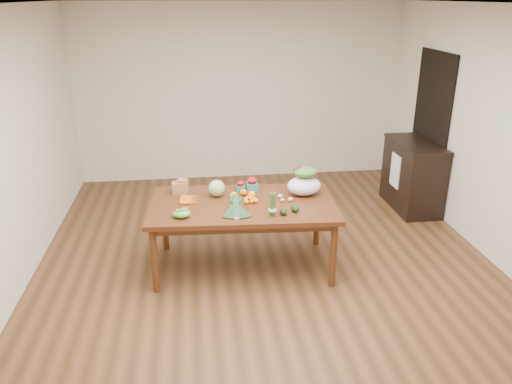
{
  "coord_description": "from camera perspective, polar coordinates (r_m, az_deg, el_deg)",
  "views": [
    {
      "loc": [
        -0.73,
        -4.7,
        2.77
      ],
      "look_at": [
        -0.13,
        0.0,
        0.89
      ],
      "focal_mm": 35.0,
      "sensor_mm": 36.0,
      "label": 1
    }
  ],
  "objects": [
    {
      "name": "avocado_a",
      "position": [
        4.92,
        3.13,
        -2.25
      ],
      "size": [
        0.09,
        0.12,
        0.07
      ],
      "primitive_type": "ellipsoid",
      "rotation": [
        0.0,
        0.0,
        0.3
      ],
      "color": "black",
      "rests_on": "dining_table"
    },
    {
      "name": "ceiling",
      "position": [
        4.76,
        1.61,
        20.73
      ],
      "size": [
        5.0,
        6.0,
        0.02
      ],
      "primitive_type": "cube",
      "color": "white",
      "rests_on": "room_walls"
    },
    {
      "name": "mandarin_cluster",
      "position": [
        5.21,
        -0.6,
        -0.75
      ],
      "size": [
        0.19,
        0.19,
        0.08
      ],
      "primitive_type": null,
      "rotation": [
        0.0,
        0.0,
        -0.06
      ],
      "color": "#F1A40E",
      "rests_on": "dining_table"
    },
    {
      "name": "dish_towel",
      "position": [
        7.03,
        15.62,
        2.36
      ],
      "size": [
        0.02,
        0.28,
        0.45
      ],
      "primitive_type": "cube",
      "color": "white",
      "rests_on": "cabinet"
    },
    {
      "name": "room_walls",
      "position": [
        4.97,
        1.45,
        4.96
      ],
      "size": [
        5.02,
        6.02,
        2.7
      ],
      "color": "silver",
      "rests_on": "floor"
    },
    {
      "name": "potato_e",
      "position": [
        5.24,
        3.96,
        -0.85
      ],
      "size": [
        0.06,
        0.05,
        0.05
      ],
      "primitive_type": "ellipsoid",
      "color": "tan",
      "rests_on": "dining_table"
    },
    {
      "name": "strawberry_basket_a",
      "position": [
        5.53,
        -1.78,
        0.62
      ],
      "size": [
        0.1,
        0.1,
        0.09
      ],
      "primitive_type": null,
      "rotation": [
        0.0,
        0.0,
        -0.06
      ],
      "color": "#BB0C0F",
      "rests_on": "dining_table"
    },
    {
      "name": "cabinet",
      "position": [
        7.16,
        17.47,
        1.83
      ],
      "size": [
        0.52,
        1.02,
        0.94
      ],
      "primitive_type": "cube",
      "color": "black",
      "rests_on": "floor"
    },
    {
      "name": "cabbage",
      "position": [
        5.36,
        -4.52,
        0.43
      ],
      "size": [
        0.18,
        0.18,
        0.18
      ],
      "primitive_type": "sphere",
      "color": "#A8DB7E",
      "rests_on": "dining_table"
    },
    {
      "name": "potato_d",
      "position": [
        5.34,
        2.85,
        -0.46
      ],
      "size": [
        0.04,
        0.04,
        0.04
      ],
      "primitive_type": "ellipsoid",
      "color": "tan",
      "rests_on": "dining_table"
    },
    {
      "name": "potato_c",
      "position": [
        5.32,
        2.8,
        -0.49
      ],
      "size": [
        0.06,
        0.05,
        0.05
      ],
      "primitive_type": "ellipsoid",
      "color": "tan",
      "rests_on": "dining_table"
    },
    {
      "name": "doorway_dark",
      "position": [
        7.28,
        19.23,
        6.72
      ],
      "size": [
        0.02,
        1.0,
        2.1
      ],
      "primitive_type": "cube",
      "color": "black",
      "rests_on": "floor"
    },
    {
      "name": "avocado_b",
      "position": [
        5.0,
        4.46,
        -1.85
      ],
      "size": [
        0.11,
        0.13,
        0.08
      ],
      "primitive_type": "ellipsoid",
      "rotation": [
        0.0,
        0.0,
        0.3
      ],
      "color": "black",
      "rests_on": "dining_table"
    },
    {
      "name": "snap_pea_bag",
      "position": [
        4.91,
        -8.5,
        -2.48
      ],
      "size": [
        0.18,
        0.13,
        0.08
      ],
      "primitive_type": "ellipsoid",
      "color": "#5AA538",
      "rests_on": "dining_table"
    },
    {
      "name": "potato_b",
      "position": [
        5.23,
        3.04,
        -0.93
      ],
      "size": [
        0.05,
        0.04,
        0.04
      ],
      "primitive_type": "ellipsoid",
      "color": "tan",
      "rests_on": "dining_table"
    },
    {
      "name": "asparagus_bundle",
      "position": [
        4.86,
        1.89,
        -1.38
      ],
      "size": [
        0.09,
        0.12,
        0.26
      ],
      "primitive_type": null,
      "rotation": [
        0.15,
        0.0,
        -0.06
      ],
      "color": "#467D39",
      "rests_on": "dining_table"
    },
    {
      "name": "strawberry_basket_b",
      "position": [
        5.54,
        -0.44,
        0.82
      ],
      "size": [
        0.13,
        0.13,
        0.11
      ],
      "primitive_type": null,
      "rotation": [
        0.0,
        0.0,
        -0.06
      ],
      "color": "#B10B1C",
      "rests_on": "dining_table"
    },
    {
      "name": "paper_bag",
      "position": [
        5.5,
        -8.75,
        0.6
      ],
      "size": [
        0.22,
        0.19,
        0.15
      ],
      "primitive_type": null,
      "rotation": [
        0.0,
        0.0,
        -0.06
      ],
      "color": "#9D6346",
      "rests_on": "dining_table"
    },
    {
      "name": "salad_bag",
      "position": [
        5.39,
        5.53,
        1.11
      ],
      "size": [
        0.39,
        0.3,
        0.29
      ],
      "primitive_type": null,
      "rotation": [
        0.0,
        0.0,
        -0.06
      ],
      "color": "white",
      "rests_on": "dining_table"
    },
    {
      "name": "dining_table",
      "position": [
        5.37,
        -1.5,
        -4.93
      ],
      "size": [
        2.0,
        1.19,
        0.75
      ],
      "primitive_type": "cube",
      "rotation": [
        0.0,
        0.0,
        -0.06
      ],
      "color": "#44200F",
      "rests_on": "floor"
    },
    {
      "name": "kale_bunch",
      "position": [
        4.89,
        -2.27,
        -1.82
      ],
      "size": [
        0.34,
        0.42,
        0.16
      ],
      "primitive_type": null,
      "rotation": [
        0.0,
        0.0,
        -0.06
      ],
      "color": "#15301D",
      "rests_on": "dining_table"
    },
    {
      "name": "orange_a",
      "position": [
        5.27,
        -2.53,
        -0.46
      ],
      "size": [
        0.09,
        0.09,
        0.09
      ],
      "primitive_type": "sphere",
      "color": "orange",
      "rests_on": "dining_table"
    },
    {
      "name": "orange_b",
      "position": [
        5.38,
        -1.44,
        -0.03
      ],
      "size": [
        0.08,
        0.08,
        0.08
      ],
      "primitive_type": "sphere",
      "color": "orange",
      "rests_on": "dining_table"
    },
    {
      "name": "carrots",
      "position": [
        5.3,
        -7.44,
        -0.84
      ],
      "size": [
        0.24,
        0.26,
        0.03
      ],
      "primitive_type": null,
      "rotation": [
        0.0,
        0.0,
        -0.06
      ],
      "color": "orange",
      "rests_on": "dining_table"
    },
    {
      "name": "potato_a",
      "position": [
        5.21,
        1.94,
        -1.01
      ],
      "size": [
        0.05,
        0.04,
        0.04
      ],
      "primitive_type": "ellipsoid",
      "color": "tan",
      "rests_on": "dining_table"
    },
    {
      "name": "floor",
      "position": [
        5.51,
        1.32,
        -8.61
      ],
      "size": [
        6.0,
        6.0,
        0.0
      ],
      "primitive_type": "plane",
      "color": "brown",
      "rests_on": "ground"
    },
    {
      "name": "orange_c",
      "position": [
        5.3,
        -0.49,
        -0.34
      ],
      "size": [
        0.09,
        0.09,
        0.09
      ],
      "primitive_type": "sphere",
      "color": "#FFA00F",
      "rests_on": "dining_table"
    }
  ]
}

